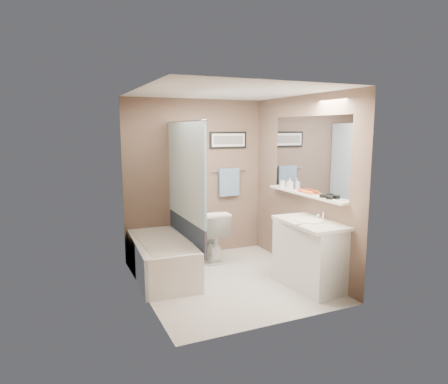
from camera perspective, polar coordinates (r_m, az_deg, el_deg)
name	(u,v)px	position (r m, az deg, el deg)	size (l,w,h in m)	color
ground	(229,281)	(5.32, 0.67, -12.57)	(2.50, 2.50, 0.00)	beige
ceiling	(229,93)	(4.96, 0.72, 13.92)	(2.20, 2.50, 0.04)	silver
wall_back	(196,179)	(6.13, -4.09, 1.92)	(2.20, 0.04, 2.40)	brown
wall_front	(281,207)	(3.93, 8.17, -2.19)	(2.20, 0.04, 2.40)	brown
wall_left	(143,196)	(4.66, -11.47, -0.51)	(0.04, 2.50, 2.40)	brown
wall_right	(301,185)	(5.53, 10.93, 1.00)	(0.04, 2.50, 2.40)	brown
tile_surround	(134,205)	(5.18, -12.73, -1.85)	(0.02, 1.55, 2.00)	#B9AA8C
curtain_rod	(185,121)	(5.26, -5.62, 10.00)	(0.02, 0.02, 1.55)	silver
curtain_upper	(186,171)	(5.29, -5.51, 2.95)	(0.03, 1.45, 1.28)	white
curtain_lower	(187,232)	(5.44, -5.38, -5.67)	(0.03, 1.45, 0.36)	#2A384E
mirror	(309,155)	(5.37, 12.06, 5.24)	(0.02, 1.60, 1.00)	silver
shelf	(304,194)	(5.40, 11.41, -0.28)	(0.12, 1.60, 0.03)	silver
towel_bar	(229,171)	(6.31, 0.66, 3.07)	(0.02, 0.02, 0.60)	silver
towel	(229,182)	(6.31, 0.73, 1.42)	(0.34, 0.05, 0.44)	#91B6D3
art_frame	(228,140)	(6.29, 0.60, 7.43)	(0.62, 0.03, 0.26)	black
art_mat	(229,140)	(6.28, 0.65, 7.43)	(0.56, 0.00, 0.20)	white
art_image	(229,140)	(6.28, 0.66, 7.43)	(0.50, 0.00, 0.13)	#595959
door	(327,222)	(4.28, 14.48, -4.22)	(0.80, 0.02, 2.00)	silver
door_handle	(297,224)	(4.12, 10.41, -4.56)	(0.02, 0.02, 0.10)	silver
bathtub	(162,259)	(5.44, -8.87, -9.37)	(0.70, 1.50, 0.50)	silver
tub_rim	(161,240)	(5.37, -8.94, -6.84)	(0.56, 1.36, 0.02)	beige
toilet	(209,234)	(6.03, -2.13, -6.08)	(0.43, 0.76, 0.77)	white
vanity	(310,256)	(5.12, 12.19, -8.87)	(0.50, 0.90, 0.80)	silver
countertop	(311,223)	(5.01, 12.26, -4.31)	(0.54, 0.96, 0.04)	beige
sink_basin	(310,221)	(4.99, 12.18, -4.01)	(0.34, 0.34, 0.01)	white
faucet_spout	(323,216)	(5.10, 14.01, -3.32)	(0.02, 0.02, 0.10)	white
faucet_knob	(318,216)	(5.19, 13.33, -3.32)	(0.05, 0.05, 0.05)	silver
candle_bowl_near	(329,197)	(4.99, 14.81, -0.76)	(0.09, 0.09, 0.04)	black
candle_bowl_far	(323,196)	(5.08, 13.95, -0.55)	(0.09, 0.09, 0.04)	black
hair_brush_front	(307,192)	(5.34, 11.80, 0.01)	(0.04, 0.04, 0.22)	#E85A20
hair_brush_back	(304,191)	(5.41, 11.32, 0.13)	(0.04, 0.04, 0.22)	#C73E1C
pink_comb	(297,191)	(5.53, 10.41, 0.17)	(0.03, 0.16, 0.01)	pink
glass_jar	(283,184)	(5.83, 8.37, 1.14)	(0.08, 0.08, 0.10)	silver
soap_bottle	(290,184)	(5.67, 9.39, 1.17)	(0.07, 0.07, 0.16)	#999999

